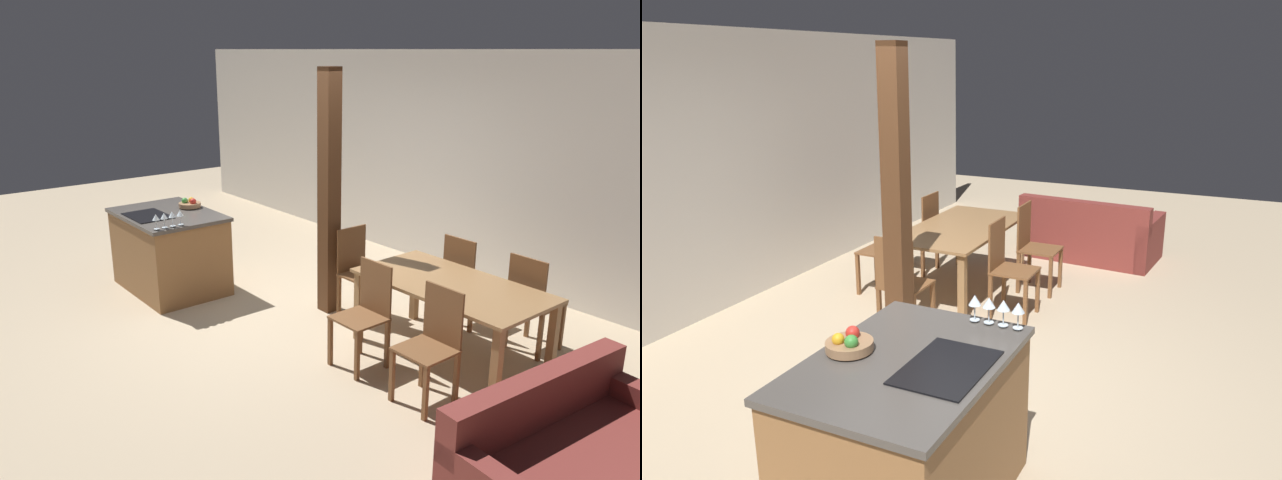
# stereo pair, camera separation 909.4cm
# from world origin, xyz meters

# --- Properties ---
(ground_plane) EXTENTS (16.00, 16.00, 0.00)m
(ground_plane) POSITION_xyz_m (0.00, 0.00, 0.00)
(ground_plane) COLOR tan
(wall_back) EXTENTS (11.20, 0.08, 2.70)m
(wall_back) POSITION_xyz_m (0.00, 2.72, 1.35)
(wall_back) COLOR silver
(wall_back) RESTS_ON ground_plane
(kitchen_island) EXTENTS (1.33, 0.95, 0.93)m
(kitchen_island) POSITION_xyz_m (-1.40, -0.43, 0.46)
(kitchen_island) COLOR olive
(kitchen_island) RESTS_ON ground_plane
(fruit_bowl) EXTENTS (0.26, 0.26, 0.11)m
(fruit_bowl) POSITION_xyz_m (-1.46, -0.11, 0.96)
(fruit_bowl) COLOR #99704C
(fruit_bowl) RESTS_ON kitchen_island
(wine_glass_near) EXTENTS (0.08, 0.08, 0.16)m
(wine_glass_near) POSITION_xyz_m (-0.81, -0.82, 1.05)
(wine_glass_near) COLOR silver
(wine_glass_near) RESTS_ON kitchen_island
(wine_glass_middle) EXTENTS (0.08, 0.08, 0.16)m
(wine_glass_middle) POSITION_xyz_m (-0.81, -0.73, 1.05)
(wine_glass_middle) COLOR silver
(wine_glass_middle) RESTS_ON kitchen_island
(wine_glass_far) EXTENTS (0.08, 0.08, 0.16)m
(wine_glass_far) POSITION_xyz_m (-0.81, -0.64, 1.05)
(wine_glass_far) COLOR silver
(wine_glass_far) RESTS_ON kitchen_island
(wine_glass_end) EXTENTS (0.08, 0.08, 0.16)m
(wine_glass_end) POSITION_xyz_m (-0.81, -0.55, 1.05)
(wine_glass_end) COLOR silver
(wine_glass_end) RESTS_ON kitchen_island
(dining_table) EXTENTS (1.70, 0.91, 0.72)m
(dining_table) POSITION_xyz_m (1.76, 0.76, 0.62)
(dining_table) COLOR olive
(dining_table) RESTS_ON ground_plane
(dining_chair_near_left) EXTENTS (0.40, 0.40, 0.94)m
(dining_chair_near_left) POSITION_xyz_m (1.38, 0.08, 0.49)
(dining_chair_near_left) COLOR brown
(dining_chair_near_left) RESTS_ON ground_plane
(dining_chair_near_right) EXTENTS (0.40, 0.40, 0.94)m
(dining_chair_near_right) POSITION_xyz_m (2.15, 0.08, 0.49)
(dining_chair_near_right) COLOR brown
(dining_chair_near_right) RESTS_ON ground_plane
(dining_chair_far_left) EXTENTS (0.40, 0.40, 0.94)m
(dining_chair_far_left) POSITION_xyz_m (1.38, 1.44, 0.49)
(dining_chair_far_left) COLOR brown
(dining_chair_far_left) RESTS_ON ground_plane
(dining_chair_far_right) EXTENTS (0.40, 0.40, 0.94)m
(dining_chair_far_right) POSITION_xyz_m (2.15, 1.44, 0.49)
(dining_chair_far_right) COLOR brown
(dining_chair_far_right) RESTS_ON ground_plane
(dining_chair_head_end) EXTENTS (0.40, 0.40, 0.94)m
(dining_chair_head_end) POSITION_xyz_m (0.54, 0.76, 0.49)
(dining_chair_head_end) COLOR brown
(dining_chair_head_end) RESTS_ON ground_plane
(couch) EXTENTS (1.00, 1.68, 0.78)m
(couch) POSITION_xyz_m (3.54, -0.18, 0.27)
(couch) COLOR maroon
(couch) RESTS_ON ground_plane
(timber_post) EXTENTS (0.18, 0.18, 2.54)m
(timber_post) POSITION_xyz_m (0.24, 0.61, 1.27)
(timber_post) COLOR #4C2D19
(timber_post) RESTS_ON ground_plane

